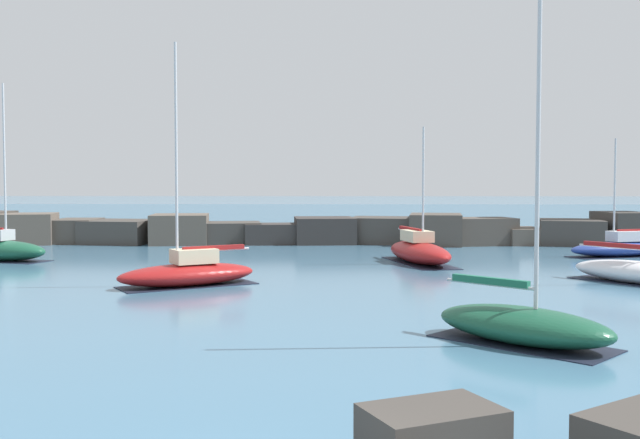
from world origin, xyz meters
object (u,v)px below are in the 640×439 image
(sailboat_moored_5, at_px, (188,272))
(sailboat_moored_7, at_px, (621,247))
(sailboat_moored_2, at_px, (419,251))
(sailboat_moored_0, at_px, (636,272))
(sailboat_moored_8, at_px, (522,323))

(sailboat_moored_5, relative_size, sailboat_moored_7, 1.41)
(sailboat_moored_2, height_order, sailboat_moored_5, sailboat_moored_5)
(sailboat_moored_5, bearing_deg, sailboat_moored_2, 40.60)
(sailboat_moored_0, distance_m, sailboat_moored_2, 12.27)
(sailboat_moored_5, xyz_separation_m, sailboat_moored_8, (11.99, -11.35, -0.04))
(sailboat_moored_0, relative_size, sailboat_moored_7, 0.99)
(sailboat_moored_7, bearing_deg, sailboat_moored_2, -162.17)
(sailboat_moored_0, bearing_deg, sailboat_moored_5, -176.05)
(sailboat_moored_2, bearing_deg, sailboat_moored_7, 17.83)
(sailboat_moored_5, bearing_deg, sailboat_moored_7, 29.63)
(sailboat_moored_5, bearing_deg, sailboat_moored_0, 3.95)
(sailboat_moored_5, height_order, sailboat_moored_7, sailboat_moored_5)
(sailboat_moored_2, xyz_separation_m, sailboat_moored_8, (0.65, -21.06, -0.13))
(sailboat_moored_0, height_order, sailboat_moored_8, sailboat_moored_8)
(sailboat_moored_2, bearing_deg, sailboat_moored_0, -42.60)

